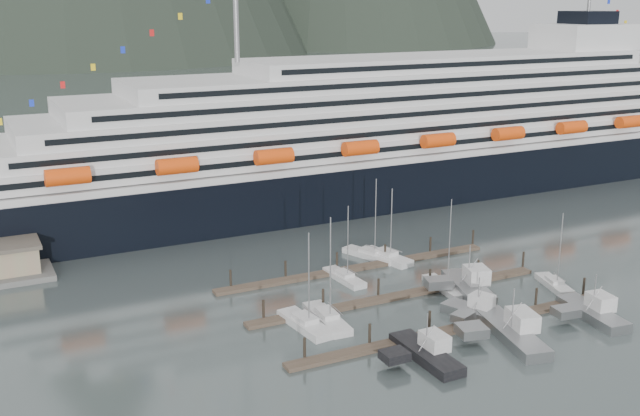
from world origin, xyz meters
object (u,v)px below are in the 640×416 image
Objects in this scene: trawler_a at (425,353)px; sailboat_e at (344,278)px; sailboat_f at (386,258)px; sailboat_g at (370,255)px; sailboat_b at (327,319)px; sailboat_h at (554,285)px; sailboat_d at (444,287)px; trawler_e at (467,286)px; trawler_d at (592,312)px; trawler_c at (510,331)px; sailboat_a at (305,325)px; trawler_b at (477,312)px; cruise_ship at (410,139)px.

sailboat_e is at bearing -7.96° from trawler_a.
sailboat_g is at bearing 25.92° from sailboat_f.
sailboat_h is at bearing -92.92° from sailboat_b.
sailboat_h is at bearing -155.48° from sailboat_f.
sailboat_d reaches higher than trawler_e.
sailboat_g is 20.44m from trawler_e.
trawler_d is 0.93× the size of trawler_e.
trawler_a is (-3.72, -27.60, 0.44)m from sailboat_e.
sailboat_f is at bearing 10.16° from trawler_c.
sailboat_b reaches higher than sailboat_a.
sailboat_a is at bearing 101.90° from sailboat_d.
sailboat_f is at bearing 8.36° from sailboat_d.
trawler_e is (2.49, -2.31, 0.58)m from sailboat_d.
sailboat_e is 0.96× the size of sailboat_f.
trawler_b is at bearing 166.43° from trawler_e.
sailboat_a reaches higher than sailboat_f.
sailboat_h is (39.93, -3.62, -0.03)m from sailboat_a.
sailboat_f is 17.82m from trawler_e.
sailboat_f is at bearing -58.43° from sailboat_a.
trawler_c is at bearing -165.24° from sailboat_e.
trawler_d is at bearing -117.88° from sailboat_a.
trawler_a is 14.90m from trawler_b.
trawler_b is (22.32, -7.62, 0.41)m from sailboat_a.
sailboat_a is (-51.96, -55.37, -11.60)m from cruise_ship.
sailboat_d reaches higher than sailboat_g.
trawler_a is at bearing -155.64° from sailboat_b.
sailboat_d is at bearing -41.35° from trawler_a.
sailboat_h reaches higher than trawler_a.
trawler_c is (0.47, -34.96, 0.52)m from sailboat_g.
trawler_e is at bearing -51.09° from trawler_b.
sailboat_g is 1.19× the size of trawler_d.
sailboat_h is at bearing -101.52° from cruise_ship.
trawler_c is (18.81, -14.84, 0.49)m from sailboat_b.
sailboat_h is 13.70m from trawler_e.
sailboat_g reaches higher than sailboat_f.
sailboat_a is 0.90× the size of sailboat_b.
sailboat_a is at bearing 115.19° from sailboat_f.
trawler_a is at bearing 97.26° from trawler_d.
cruise_ship is 58.78m from sailboat_e.
sailboat_f is at bearing -127.36° from cruise_ship.
sailboat_f reaches higher than trawler_d.
sailboat_h is (27.06, -16.66, 0.00)m from sailboat_e.
sailboat_f is 25.80m from trawler_b.
trawler_b is at bearing -62.47° from trawler_a.
trawler_c is at bearing 137.66° from sailboat_h.
sailboat_g reaches higher than trawler_c.
trawler_a is at bearing 138.91° from sailboat_g.
sailboat_d reaches higher than trawler_a.
trawler_a is at bearing 102.66° from trawler_c.
trawler_e is (-9.43, 15.21, 0.10)m from trawler_d.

